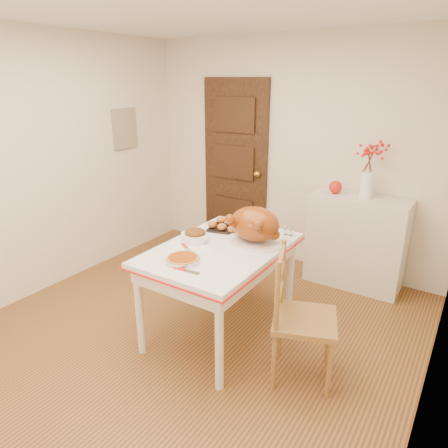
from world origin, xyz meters
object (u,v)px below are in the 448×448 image
Objects in this scene: sideboard at (356,242)px; kitchen_table at (221,291)px; chair_oak at (305,317)px; turkey_platter at (255,226)px; pumpkin_pie at (183,258)px.

sideboard is 0.72× the size of kitchen_table.
kitchen_table is at bearing 60.18° from chair_oak.
sideboard is 1.44m from turkey_platter.
kitchen_table is 0.81m from chair_oak.
turkey_platter reaches higher than kitchen_table.
chair_oak is 3.89× the size of pumpkin_pie.
pumpkin_pie is at bearing 85.46° from chair_oak.
kitchen_table is 2.72× the size of turkey_platter.
chair_oak is 2.03× the size of turkey_platter.
kitchen_table is 0.57m from pumpkin_pie.
chair_oak reaches higher than pumpkin_pie.
pumpkin_pie is at bearing -104.29° from turkey_platter.
turkey_platter is at bearing 48.74° from kitchen_table.
pumpkin_pie is (-0.27, -0.59, -0.12)m from turkey_platter.
turkey_platter reaches higher than chair_oak.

